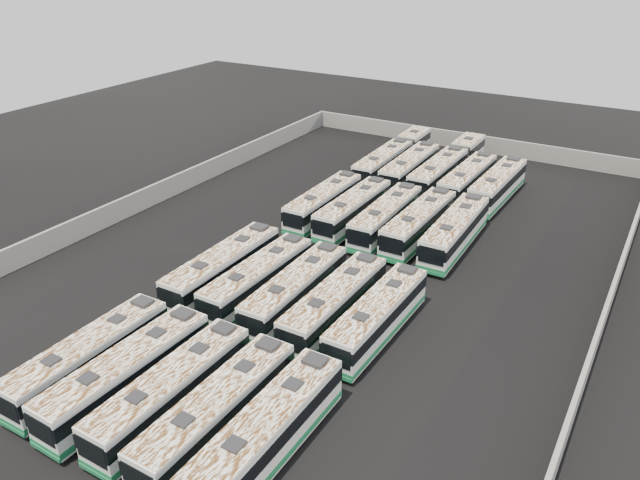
{
  "coord_description": "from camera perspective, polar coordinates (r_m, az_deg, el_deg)",
  "views": [
    {
      "loc": [
        24.0,
        -42.17,
        25.85
      ],
      "look_at": [
        -1.14,
        0.11,
        1.6
      ],
      "focal_mm": 35.0,
      "sensor_mm": 36.0,
      "label": 1
    }
  ],
  "objects": [
    {
      "name": "bus_midback_center",
      "position": [
        59.35,
        6.03,
        2.09
      ],
      "size": [
        2.79,
        11.92,
        3.34
      ],
      "rotation": [
        0.0,
        0.0,
        0.02
      ],
      "color": "white",
      "rests_on": "ground"
    },
    {
      "name": "bus_midfront_left",
      "position": [
        48.77,
        -5.7,
        -3.59
      ],
      "size": [
        2.65,
        11.8,
        3.31
      ],
      "rotation": [
        0.0,
        0.0,
        -0.01
      ],
      "color": "white",
      "rests_on": "ground"
    },
    {
      "name": "bus_midfront_far_right",
      "position": [
        44.23,
        5.26,
        -7.0
      ],
      "size": [
        2.62,
        11.72,
        3.29
      ],
      "rotation": [
        0.0,
        0.0,
        -0.01
      ],
      "color": "white",
      "rests_on": "ground"
    },
    {
      "name": "bus_back_left",
      "position": [
        72.25,
        8.2,
        6.49
      ],
      "size": [
        2.85,
        12.24,
        3.44
      ],
      "rotation": [
        0.0,
        0.0,
        0.02
      ],
      "color": "white",
      "rests_on": "ground"
    },
    {
      "name": "bus_midback_left",
      "position": [
        60.82,
        3.04,
        2.81
      ],
      "size": [
        2.5,
        11.79,
        3.32
      ],
      "rotation": [
        0.0,
        0.0,
        -0.0
      ],
      "color": "white",
      "rests_on": "ground"
    },
    {
      "name": "bus_back_far_right",
      "position": [
        69.13,
        15.92,
        4.81
      ],
      "size": [
        2.89,
        12.22,
        3.43
      ],
      "rotation": [
        0.0,
        0.0,
        -0.03
      ],
      "color": "white",
      "rests_on": "ground"
    },
    {
      "name": "bus_front_right",
      "position": [
        36.71,
        -9.35,
        -15.26
      ],
      "size": [
        2.6,
        12.02,
        3.39
      ],
      "rotation": [
        0.0,
        0.0,
        -0.0
      ],
      "color": "white",
      "rests_on": "ground"
    },
    {
      "name": "bus_front_far_left",
      "position": [
        42.8,
        -20.34,
        -10.02
      ],
      "size": [
        2.54,
        11.79,
        3.32
      ],
      "rotation": [
        0.0,
        0.0,
        0.0
      ],
      "color": "white",
      "rests_on": "ground"
    },
    {
      "name": "ground",
      "position": [
        54.98,
        0.96,
        -1.81
      ],
      "size": [
        140.0,
        140.0,
        0.0
      ],
      "primitive_type": "plane",
      "color": "black",
      "rests_on": "ground"
    },
    {
      "name": "bus_midback_right",
      "position": [
        58.39,
        9.03,
        1.51
      ],
      "size": [
        2.71,
        12.12,
        3.41
      ],
      "rotation": [
        0.0,
        0.0,
        -0.01
      ],
      "color": "white",
      "rests_on": "ground"
    },
    {
      "name": "bus_midfront_right",
      "position": [
        45.45,
        1.35,
        -5.84
      ],
      "size": [
        2.54,
        11.92,
        3.36
      ],
      "rotation": [
        0.0,
        0.0,
        -0.0
      ],
      "color": "white",
      "rests_on": "ground"
    },
    {
      "name": "bus_midfront_far_left",
      "position": [
        50.57,
        -8.84,
        -2.54
      ],
      "size": [
        2.66,
        12.25,
        3.45
      ],
      "rotation": [
        0.0,
        0.0,
        0.01
      ],
      "color": "white",
      "rests_on": "ground"
    },
    {
      "name": "bus_back_far_left",
      "position": [
        76.29,
        6.74,
        7.61
      ],
      "size": [
        2.94,
        18.41,
        3.33
      ],
      "rotation": [
        0.0,
        0.0,
        0.02
      ],
      "color": "white",
      "rests_on": "ground"
    },
    {
      "name": "bus_back_center",
      "position": [
        74.03,
        11.65,
        6.7
      ],
      "size": [
        2.6,
        18.92,
        3.43
      ],
      "rotation": [
        0.0,
        0.0,
        -0.0
      ],
      "color": "white",
      "rests_on": "ground"
    },
    {
      "name": "bus_front_center",
      "position": [
        38.62,
        -13.38,
        -13.3
      ],
      "size": [
        2.56,
        11.91,
        3.35
      ],
      "rotation": [
        0.0,
        0.0,
        -0.0
      ],
      "color": "white",
      "rests_on": "ground"
    },
    {
      "name": "bus_midfront_center",
      "position": [
        47.05,
        -2.25,
        -4.65
      ],
      "size": [
        2.79,
        11.92,
        3.34
      ],
      "rotation": [
        0.0,
        0.0,
        0.02
      ],
      "color": "white",
      "rests_on": "ground"
    },
    {
      "name": "bus_front_far_right",
      "position": [
        35.09,
        -4.92,
        -17.24
      ],
      "size": [
        2.58,
        12.19,
        3.44
      ],
      "rotation": [
        0.0,
        0.0,
        -0.0
      ],
      "color": "white",
      "rests_on": "ground"
    },
    {
      "name": "bus_midback_far_right",
      "position": [
        57.31,
        12.22,
        0.76
      ],
      "size": [
        2.87,
        12.3,
        3.45
      ],
      "rotation": [
        0.0,
        0.0,
        0.02
      ],
      "color": "white",
      "rests_on": "ground"
    },
    {
      "name": "bus_back_right",
      "position": [
        70.0,
        13.31,
        5.36
      ],
      "size": [
        2.76,
        12.02,
        3.37
      ],
      "rotation": [
        0.0,
        0.0,
        -0.02
      ],
      "color": "white",
      "rests_on": "ground"
    },
    {
      "name": "perimeter_wall",
      "position": [
        54.47,
        0.97,
        -0.79
      ],
      "size": [
        45.2,
        73.2,
        2.2
      ],
      "color": "gray",
      "rests_on": "ground"
    },
    {
      "name": "bus_midback_far_left",
      "position": [
        62.33,
        0.34,
        3.44
      ],
      "size": [
        2.64,
        11.78,
        3.31
      ],
      "rotation": [
        0.0,
        0.0,
        0.01
      ],
      "color": "white",
      "rests_on": "ground"
    },
    {
      "name": "bus_front_left",
      "position": [
        40.54,
        -17.2,
        -11.62
      ],
      "size": [
        2.85,
        12.21,
        3.43
      ],
      "rotation": [
        0.0,
        0.0,
        -0.02
      ],
      "color": "white",
      "rests_on": "ground"
    }
  ]
}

